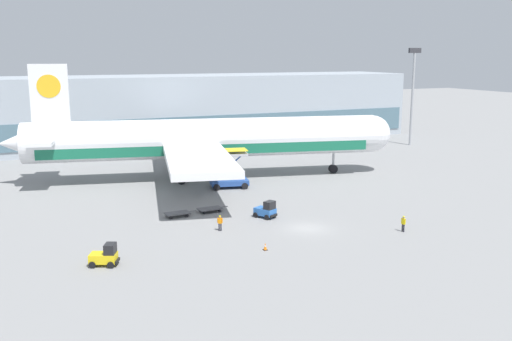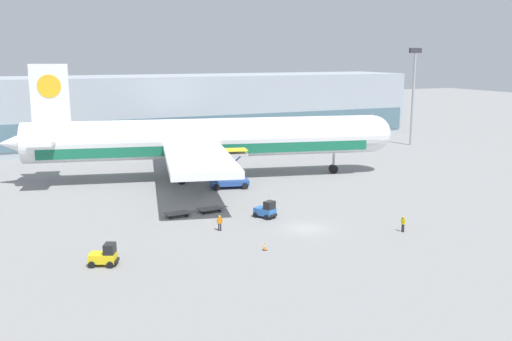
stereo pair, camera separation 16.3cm
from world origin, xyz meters
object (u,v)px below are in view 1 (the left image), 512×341
object	(u,v)px
baggage_tug_foreground	(266,210)
ground_crew_near	(403,222)
baggage_dolly_lead	(177,213)
ground_crew_far	(220,222)
traffic_cone_near	(265,246)
airplane_main	(202,140)
baggage_tug_mid	(105,256)
light_mast	(413,88)
scissor_lift_loader	(229,173)
baggage_dolly_second	(210,209)

from	to	relation	value
baggage_tug_foreground	ground_crew_near	world-z (taller)	baggage_tug_foreground
baggage_dolly_lead	ground_crew_far	world-z (taller)	ground_crew_far
baggage_dolly_lead	traffic_cone_near	size ratio (longest dim) A/B	5.08
ground_crew_near	baggage_tug_foreground	bearing A→B (deg)	33.31
airplane_main	baggage_tug_mid	distance (m)	36.76
light_mast	baggage_tug_foreground	world-z (taller)	light_mast
airplane_main	scissor_lift_loader	world-z (taller)	airplane_main
baggage_tug_mid	baggage_dolly_lead	size ratio (longest dim) A/B	0.75
scissor_lift_loader	baggage_dolly_second	distance (m)	12.93
scissor_lift_loader	traffic_cone_near	world-z (taller)	scissor_lift_loader
baggage_dolly_second	ground_crew_near	bearing A→B (deg)	-46.84
baggage_tug_mid	ground_crew_far	distance (m)	13.82
light_mast	ground_crew_far	bearing A→B (deg)	-145.08
airplane_main	baggage_dolly_second	world-z (taller)	airplane_main
baggage_tug_mid	baggage_dolly_lead	distance (m)	15.99
baggage_tug_mid	ground_crew_far	bearing A→B (deg)	47.67
light_mast	ground_crew_near	distance (m)	61.80
baggage_dolly_lead	ground_crew_far	xyz separation A→B (m)	(2.63, -7.01, 0.60)
traffic_cone_near	baggage_tug_mid	bearing A→B (deg)	171.98
light_mast	airplane_main	xyz separation A→B (m)	(-49.40, -13.59, -5.71)
light_mast	airplane_main	size ratio (longest dim) A/B	0.34
baggage_tug_foreground	baggage_tug_mid	world-z (taller)	same
baggage_dolly_second	traffic_cone_near	size ratio (longest dim) A/B	5.08
light_mast	baggage_dolly_lead	xyz separation A→B (m)	(-58.62, -32.08, -11.16)
baggage_tug_foreground	ground_crew_far	distance (m)	7.01
light_mast	baggage_dolly_second	world-z (taller)	light_mast
ground_crew_far	traffic_cone_near	world-z (taller)	ground_crew_far
baggage_tug_mid	traffic_cone_near	bearing A→B (deg)	16.71
baggage_tug_mid	scissor_lift_loader	bearing A→B (deg)	73.41
airplane_main	traffic_cone_near	bearing A→B (deg)	-85.73
baggage_tug_mid	ground_crew_near	bearing A→B (deg)	19.65
light_mast	baggage_tug_mid	distance (m)	82.55
baggage_tug_mid	light_mast	bearing A→B (deg)	57.64
scissor_lift_loader	ground_crew_far	xyz separation A→B (m)	(-8.11, -18.32, -1.06)
light_mast	baggage_tug_foreground	bearing A→B (deg)	-143.53
light_mast	ground_crew_near	xyz separation A→B (m)	(-38.53, -47.16, -10.53)
traffic_cone_near	ground_crew_near	bearing A→B (deg)	-2.30
baggage_dolly_lead	baggage_dolly_second	size ratio (longest dim) A/B	1.00
baggage_dolly_lead	ground_crew_near	xyz separation A→B (m)	(20.09, -15.08, 0.63)
airplane_main	ground_crew_far	xyz separation A→B (m)	(-6.58, -25.50, -4.85)
light_mast	ground_crew_far	distance (m)	69.10
airplane_main	scissor_lift_loader	size ratio (longest dim) A/B	10.01
baggage_dolly_lead	ground_crew_far	bearing A→B (deg)	-72.31
scissor_lift_loader	traffic_cone_near	bearing A→B (deg)	-91.22
baggage_tug_foreground	ground_crew_far	size ratio (longest dim) A/B	1.67
airplane_main	scissor_lift_loader	xyz separation A→B (m)	(1.53, -7.18, -3.79)
light_mast	ground_crew_near	bearing A→B (deg)	-129.25
light_mast	traffic_cone_near	world-z (taller)	light_mast
baggage_tug_foreground	baggage_dolly_second	bearing A→B (deg)	-162.01
airplane_main	baggage_tug_foreground	xyz separation A→B (m)	(-0.05, -22.97, -4.96)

